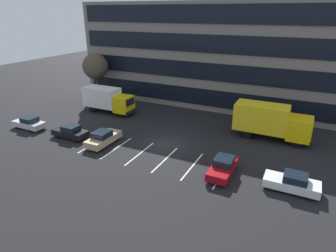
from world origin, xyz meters
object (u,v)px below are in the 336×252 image
box_truck_yellow (107,99)px  sedan_tan (103,138)px  box_truck_yellow_all (271,120)px  sedan_black (70,132)px  bare_tree (95,66)px  sedan_maroon (223,167)px  sedan_silver (29,123)px  sedan_white (292,183)px

box_truck_yellow → sedan_tan: (5.94, -8.64, -1.18)m
box_truck_yellow_all → sedan_black: 22.03m
bare_tree → sedan_tan: bearing=-49.1°
bare_tree → sedan_black: bearing=-62.8°
sedan_maroon → sedan_black: sedan_maroon is taller
sedan_silver → bare_tree: bearing=91.3°
box_truck_yellow → sedan_tan: size_ratio=1.71×
sedan_tan → bare_tree: bare_tree is taller
sedan_tan → box_truck_yellow: bearing=124.5°
box_truck_yellow → sedan_black: 9.08m
sedan_white → sedan_silver: size_ratio=1.04×
box_truck_yellow → sedan_tan: box_truck_yellow is taller
sedan_white → sedan_black: 22.93m
sedan_maroon → sedan_silver: size_ratio=1.06×
sedan_white → sedan_black: sedan_white is taller
sedan_black → sedan_tan: bearing=2.9°
sedan_maroon → bare_tree: bearing=151.7°
box_truck_yellow → sedan_maroon: size_ratio=1.72×
sedan_white → sedan_maroon: size_ratio=0.98×
box_truck_yellow_all → sedan_white: size_ratio=1.96×
box_truck_yellow_all → sedan_tan: 18.08m
sedan_tan → sedan_silver: bearing=-178.0°
sedan_maroon → sedan_white: bearing=0.6°
sedan_maroon → sedan_silver: (-23.75, -0.14, -0.04)m
box_truck_yellow → sedan_silver: size_ratio=1.83×
sedan_white → sedan_tan: sedan_tan is taller
sedan_maroon → bare_tree: bare_tree is taller
sedan_maroon → sedan_silver: sedan_maroon is taller
box_truck_yellow → sedan_silver: 10.28m
sedan_white → box_truck_yellow_all: bearing=108.2°
sedan_tan → bare_tree: (-11.03, 12.72, 4.57)m
sedan_white → sedan_maroon: sedan_maroon is taller
sedan_tan → box_truck_yellow_all: bearing=31.2°
box_truck_yellow_all → sedan_maroon: 9.98m
box_truck_yellow → box_truck_yellow_all: 21.37m
sedan_tan → sedan_silver: 10.74m
box_truck_yellow_all → sedan_silver: box_truck_yellow_all is taller
sedan_silver → bare_tree: size_ratio=0.55×
sedan_white → box_truck_yellow: bearing=160.2°
box_truck_yellow_all → sedan_black: (-19.80, -9.57, -1.44)m
box_truck_yellow_all → sedan_maroon: size_ratio=1.92×
box_truck_yellow_all → sedan_white: box_truck_yellow_all is taller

